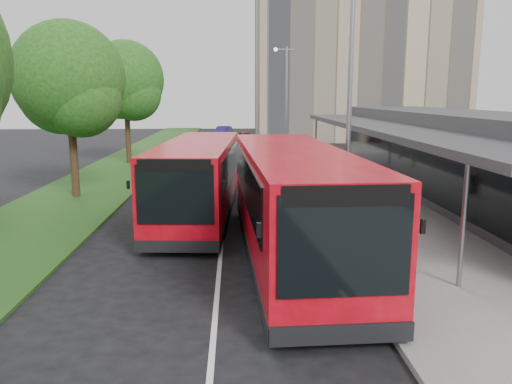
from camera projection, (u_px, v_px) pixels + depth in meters
ground at (220, 257)px, 14.92m from camera, size 120.00×120.00×0.00m
pavement at (314, 164)px, 34.78m from camera, size 5.00×80.00×0.15m
grass_verge at (126, 165)px, 34.24m from camera, size 5.00×80.00×0.10m
lane_centre_line at (227, 177)px, 29.64m from camera, size 0.12×70.00×0.01m
kerb_dashes at (277, 167)px, 33.70m from camera, size 0.12×56.00×0.01m
office_block at (357, 57)px, 55.01m from camera, size 22.00×12.00×18.00m
station_building at (462, 156)px, 22.84m from camera, size 7.70×26.00×4.00m
tree_mid at (69, 85)px, 22.52m from camera, size 5.02×5.02×8.07m
tree_far at (125, 85)px, 34.24m from camera, size 5.29×5.29×8.50m
lamp_post_near at (347, 96)px, 16.16m from camera, size 1.44×0.28×8.00m
lamp_post_far at (285, 96)px, 35.78m from camera, size 1.44×0.28×8.00m
bus_main at (293, 203)px, 14.47m from camera, size 3.40×11.54×3.24m
bus_second at (199, 179)px, 19.51m from camera, size 3.30×10.71×2.99m
litter_bin at (331, 185)px, 23.51m from camera, size 0.58×0.58×0.92m
bollard at (300, 161)px, 32.36m from camera, size 0.15×0.15×0.88m
car_near at (245, 136)px, 52.51m from camera, size 1.91×3.33×1.07m
car_far at (223, 132)px, 57.41m from camera, size 2.40×4.23×1.32m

